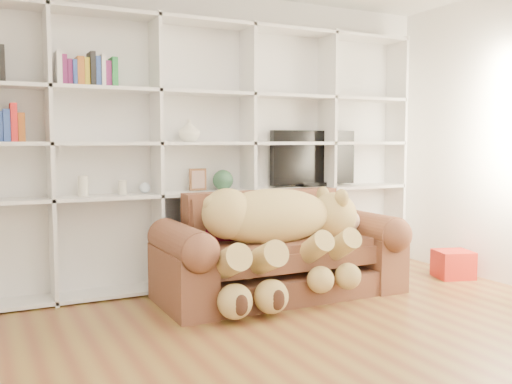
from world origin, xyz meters
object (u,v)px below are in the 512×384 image
tv (313,159)px  sofa (279,257)px  gift_box (453,264)px  teddy_bear (278,228)px

tv → sofa: bearing=-138.9°
gift_box → tv: (-1.05, 0.88, 1.01)m
gift_box → tv: bearing=140.1°
gift_box → tv: 1.70m
teddy_bear → tv: 1.31m
sofa → gift_box: sofa is taller
sofa → gift_box: (1.80, -0.22, -0.20)m
teddy_bear → tv: size_ratio=1.66×
sofa → tv: tv is taller
teddy_bear → gift_box: 1.97m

